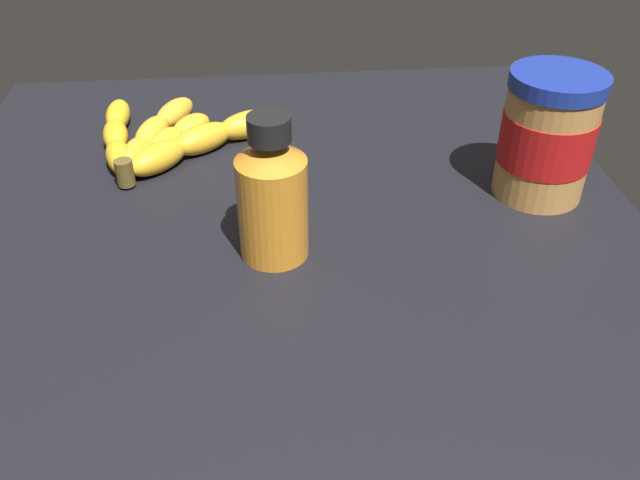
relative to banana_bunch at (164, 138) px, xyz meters
The scene contains 4 objects.
ground_plane 29.00cm from the banana_bunch, 151.78° to the right, with size 95.80×75.03×4.89cm, color black.
banana_bunch is the anchor object (origin of this frame).
peanut_butter_jar 44.11cm from the banana_bunch, 108.22° to the right, with size 9.87×9.87×13.75cm.
honey_bottle 25.88cm from the banana_bunch, 150.63° to the right, with size 6.60×6.60×14.40cm.
Camera 1 is at (-49.84, 1.65, 39.62)cm, focal length 38.08 mm.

